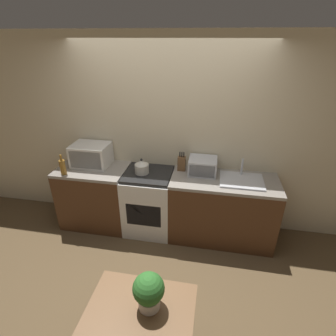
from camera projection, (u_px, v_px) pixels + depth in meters
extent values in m
plane|color=brown|center=(150.00, 273.00, 3.11)|extent=(16.00, 16.00, 0.00)
cube|color=beige|center=(168.00, 137.00, 3.55)|extent=(10.00, 0.06, 2.60)
cube|color=#4C2D19|center=(96.00, 197.00, 3.80)|extent=(0.95, 0.62, 0.86)
cube|color=gray|center=(92.00, 169.00, 3.60)|extent=(0.95, 0.62, 0.04)
cube|color=#4C2D19|center=(222.00, 210.00, 3.51)|extent=(1.36, 0.62, 0.86)
cube|color=gray|center=(225.00, 181.00, 3.31)|extent=(1.36, 0.62, 0.04)
cube|color=silver|center=(149.00, 202.00, 3.67)|extent=(0.64, 0.62, 0.86)
cube|color=black|center=(148.00, 174.00, 3.47)|extent=(0.62, 0.57, 0.04)
cube|color=black|center=(144.00, 215.00, 3.41)|extent=(0.46, 0.02, 0.32)
cylinder|color=beige|center=(142.00, 169.00, 3.44)|extent=(0.19, 0.19, 0.12)
cone|color=beige|center=(142.00, 162.00, 3.40)|extent=(0.18, 0.18, 0.06)
sphere|color=black|center=(141.00, 160.00, 3.38)|extent=(0.03, 0.03, 0.03)
cube|color=silver|center=(91.00, 155.00, 3.62)|extent=(0.50, 0.37, 0.30)
cube|color=black|center=(85.00, 160.00, 3.46)|extent=(0.44, 0.01, 0.24)
cylinder|color=olive|center=(63.00, 167.00, 3.39)|extent=(0.08, 0.08, 0.20)
cylinder|color=olive|center=(61.00, 158.00, 3.33)|extent=(0.03, 0.03, 0.08)
cube|color=brown|center=(182.00, 164.00, 3.49)|extent=(0.10, 0.07, 0.19)
cylinder|color=black|center=(180.00, 154.00, 3.44)|extent=(0.01, 0.01, 0.07)
cylinder|color=black|center=(182.00, 155.00, 3.43)|extent=(0.01, 0.01, 0.07)
cylinder|color=black|center=(184.00, 155.00, 3.43)|extent=(0.01, 0.01, 0.07)
cube|color=silver|center=(203.00, 166.00, 3.42)|extent=(0.36, 0.32, 0.21)
cube|color=black|center=(202.00, 171.00, 3.28)|extent=(0.32, 0.01, 0.16)
cube|color=silver|center=(242.00, 180.00, 3.26)|extent=(0.53, 0.42, 0.02)
cylinder|color=silver|center=(242.00, 167.00, 3.34)|extent=(0.03, 0.03, 0.22)
cube|color=brown|center=(140.00, 313.00, 1.92)|extent=(0.80, 0.61, 0.04)
cylinder|color=brown|center=(113.00, 307.00, 2.35)|extent=(0.05, 0.05, 0.69)
cylinder|color=brown|center=(188.00, 320.00, 2.24)|extent=(0.05, 0.05, 0.69)
cylinder|color=beige|center=(149.00, 302.00, 1.92)|extent=(0.16, 0.16, 0.09)
sphere|color=#2D6B28|center=(149.00, 289.00, 1.86)|extent=(0.23, 0.23, 0.23)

